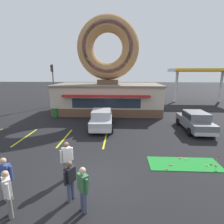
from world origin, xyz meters
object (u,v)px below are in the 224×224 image
Objects in this scene: putting_flag_pin at (218,159)px; pedestrian_crossing_woman at (8,192)px; car_silver at (102,118)px; car_grey at (195,120)px; pedestrian_clipboard_woman at (67,159)px; traffic_light_pole at (53,80)px; trash_bin at (55,112)px; golf_ball at (173,165)px; pedestrian_blue_sweater_man at (83,187)px; pedestrian_hooded_kid at (70,179)px; pedestrian_leather_jacket_man at (5,177)px.

putting_flag_pin is 9.36m from pedestrian_crossing_woman.
car_silver is (-6.61, 6.06, 0.43)m from putting_flag_pin.
car_silver is at bearing 177.95° from car_grey.
car_grey reaches higher than putting_flag_pin.
pedestrian_clipboard_woman is at bearing -139.78° from car_grey.
traffic_light_pole is at bearing 132.64° from putting_flag_pin.
trash_bin is 0.17× the size of traffic_light_pole.
golf_ball is at bearing -54.33° from car_silver.
trash_bin is (-12.00, 9.58, 0.06)m from putting_flag_pin.
car_grey is 0.79× the size of traffic_light_pole.
traffic_light_pole is at bearing 147.72° from car_grey.
pedestrian_blue_sweater_man reaches higher than pedestrian_hooded_kid.
car_grey is 2.66× the size of pedestrian_leather_jacket_man.
putting_flag_pin is at bearing 27.60° from pedestrian_blue_sweater_man.
pedestrian_leather_jacket_man is (-6.97, -2.82, 0.91)m from golf_ball.
traffic_light_pole reaches higher than pedestrian_blue_sweater_man.
trash_bin reaches higher than putting_flag_pin.
car_silver is (-4.37, 6.09, 0.82)m from golf_ball.
pedestrian_clipboard_woman is (-8.49, -7.18, 0.11)m from car_grey.
pedestrian_blue_sweater_man is at bearing -65.75° from trash_bin.
traffic_light_pole reaches higher than trash_bin.
pedestrian_clipboard_woman reaches higher than putting_flag_pin.
car_silver is at bearing -33.15° from trash_bin.
pedestrian_leather_jacket_man is 2.36m from pedestrian_clipboard_woman.
golf_ball is at bearing -52.20° from traffic_light_pole.
traffic_light_pole reaches higher than pedestrian_crossing_woman.
pedestrian_clipboard_woman reaches higher than pedestrian_leather_jacket_man.
pedestrian_blue_sweater_man is at bearing -7.67° from pedestrian_leather_jacket_man.
golf_ball is at bearing -179.38° from putting_flag_pin.
traffic_light_pole is (-7.52, 18.30, 2.83)m from pedestrian_hooded_kid.
pedestrian_leather_jacket_man reaches higher than car_grey.
pedestrian_leather_jacket_man is 12.74m from trash_bin.
traffic_light_pole is (-14.34, 15.57, 3.27)m from putting_flag_pin.
traffic_light_pole reaches higher than car_grey.
car_grey is at bearing 46.93° from pedestrian_hooded_kid.
pedestrian_blue_sweater_man reaches higher than trash_bin.
pedestrian_leather_jacket_man reaches higher than trash_bin.
car_silver is 9.88m from pedestrian_crossing_woman.
putting_flag_pin is at bearing 21.87° from pedestrian_hooded_kid.
putting_flag_pin is 8.98m from car_silver.
putting_flag_pin is 0.33× the size of pedestrian_blue_sweater_man.
golf_ball is 0.01× the size of traffic_light_pole.
golf_ball is 5.37m from pedestrian_clipboard_woman.
traffic_light_pole is at bearing 129.11° from car_silver.
pedestrian_hooded_kid is (-7.96, -8.52, 0.00)m from car_grey.
pedestrian_leather_jacket_man is (-10.36, -8.63, 0.09)m from car_grey.
car_silver is at bearing -50.89° from traffic_light_pole.
traffic_light_pole reaches higher than car_silver.
pedestrian_hooded_kid reaches higher than putting_flag_pin.
pedestrian_leather_jacket_man is at bearing -74.43° from traffic_light_pole.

